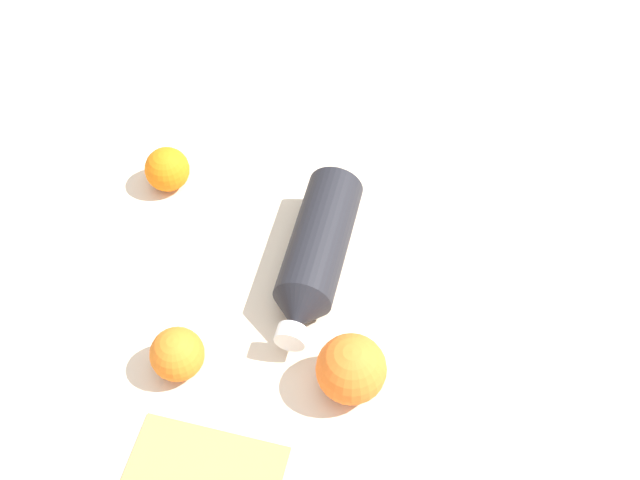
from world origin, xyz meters
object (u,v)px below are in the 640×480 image
Objects in this scene: water_bottle at (316,254)px; orange_1 at (167,169)px; orange_0 at (177,354)px; orange_2 at (351,369)px.

water_bottle reaches higher than orange_1.
water_bottle is 3.93× the size of orange_0.
orange_1 is 0.76× the size of orange_2.
orange_2 is (0.23, 0.33, 0.01)m from orange_1.
water_bottle is 4.07× the size of orange_1.
orange_1 is 0.40m from orange_2.
water_bottle reaches higher than orange_0.
orange_2 is (0.15, 0.09, 0.00)m from water_bottle.
orange_0 is 1.03× the size of orange_1.
orange_0 is 0.30m from orange_1.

